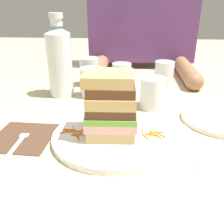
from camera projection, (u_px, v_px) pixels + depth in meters
ground_plane at (120, 135)px, 0.58m from camera, size 3.00×3.00×0.00m
main_plate at (111, 137)px, 0.56m from camera, size 0.26×0.26×0.01m
sandwich at (111, 106)px, 0.53m from camera, size 0.11×0.10×0.14m
carrot_shred_0 at (70, 130)px, 0.58m from camera, size 0.03×0.01×0.00m
carrot_shred_1 at (80, 133)px, 0.56m from camera, size 0.01×0.03×0.00m
carrot_shred_2 at (72, 132)px, 0.57m from camera, size 0.02×0.01×0.00m
carrot_shred_3 at (78, 134)px, 0.56m from camera, size 0.03×0.01×0.00m
carrot_shred_4 at (74, 131)px, 0.57m from camera, size 0.02×0.01×0.00m
carrot_shred_5 at (80, 134)px, 0.56m from camera, size 0.02×0.01×0.00m
carrot_shred_6 at (77, 137)px, 0.55m from camera, size 0.02×0.03×0.00m
carrot_shred_7 at (74, 129)px, 0.58m from camera, size 0.01×0.03×0.00m
carrot_shred_8 at (82, 131)px, 0.57m from camera, size 0.02×0.02×0.00m
carrot_shred_9 at (64, 132)px, 0.57m from camera, size 0.02×0.02×0.00m
carrot_shred_10 at (154, 135)px, 0.55m from camera, size 0.02×0.02×0.00m
carrot_shred_11 at (160, 134)px, 0.56m from camera, size 0.02×0.03×0.00m
carrot_shred_12 at (142, 132)px, 0.57m from camera, size 0.00×0.03×0.00m
carrot_shred_13 at (158, 132)px, 0.57m from camera, size 0.03×0.01×0.00m
carrot_shred_14 at (157, 135)px, 0.55m from camera, size 0.02×0.03×0.00m
carrot_shred_15 at (145, 136)px, 0.55m from camera, size 0.01×0.02×0.00m
carrot_shred_16 at (149, 134)px, 0.56m from camera, size 0.02×0.00×0.00m
carrot_shred_17 at (153, 132)px, 0.57m from camera, size 0.02×0.01×0.00m
carrot_shred_18 at (153, 133)px, 0.56m from camera, size 0.01×0.03×0.00m
napkin_dark at (23, 137)px, 0.57m from camera, size 0.14×0.15×0.00m
fork at (19, 141)px, 0.55m from camera, size 0.02×0.17×0.00m
knife at (193, 147)px, 0.54m from camera, size 0.03×0.20×0.00m
juice_glass at (153, 94)px, 0.72m from camera, size 0.07×0.07×0.09m
water_bottle at (59, 60)px, 0.78m from camera, size 0.08×0.08×0.25m
empty_tumbler_0 at (90, 72)px, 0.90m from camera, size 0.07×0.07×0.10m
empty_tumbler_1 at (91, 82)px, 0.80m from camera, size 0.07×0.07×0.09m
empty_tumbler_2 at (122, 76)px, 0.86m from camera, size 0.06×0.06×0.09m
empty_tumbler_3 at (164, 75)px, 0.88m from camera, size 0.07×0.07×0.09m
side_plate at (222, 118)px, 0.65m from camera, size 0.20×0.20×0.01m
diner_across at (143, 5)px, 1.06m from camera, size 0.46×0.46×0.60m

